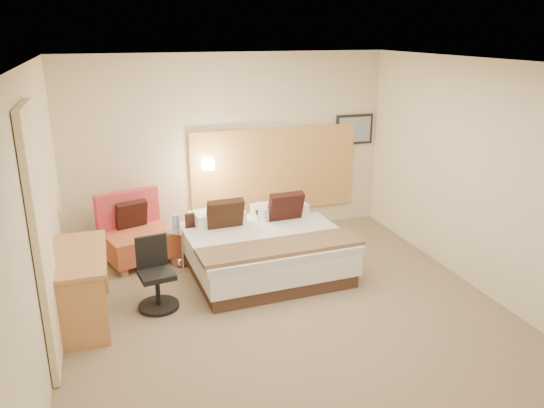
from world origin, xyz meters
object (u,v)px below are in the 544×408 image
object	(u,v)px
side_table	(183,244)
desk_chair	(156,279)
lounge_chair	(136,235)
desk	(81,268)
bed	(263,247)

from	to	relation	value
side_table	desk_chair	bearing A→B (deg)	-113.70
lounge_chair	side_table	bearing A→B (deg)	-31.06
desk	desk_chair	distance (m)	0.82
lounge_chair	desk_chair	world-z (taller)	lounge_chair
desk	bed	bearing A→B (deg)	16.21
side_table	desk_chair	distance (m)	1.13
desk	desk_chair	bearing A→B (deg)	4.60
bed	lounge_chair	bearing A→B (deg)	152.39
desk_chair	bed	bearing A→B (deg)	21.97
desk_chair	lounge_chair	bearing A→B (deg)	94.64
lounge_chair	desk	size ratio (longest dim) A/B	0.84
lounge_chair	desk	world-z (taller)	lounge_chair
bed	desk_chair	bearing A→B (deg)	-158.03
bed	side_table	size ratio (longest dim) A/B	3.55
bed	side_table	bearing A→B (deg)	154.52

